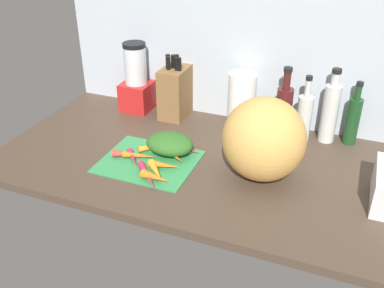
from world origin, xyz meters
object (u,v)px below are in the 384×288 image
carrot_9 (139,156)px  bottle_1 (304,117)px  carrot_4 (133,158)px  blender_appliance (136,82)px  carrot_2 (156,172)px  knife_block (175,92)px  cutting_board (149,161)px  carrot_8 (147,176)px  carrot_0 (164,165)px  bottle_2 (330,111)px  bottle_0 (284,110)px  carrot_1 (159,146)px  winter_squash (264,139)px  carrot_7 (155,177)px  paper_towel_roll (242,101)px  carrot_3 (173,154)px  bottle_3 (353,119)px  carrot_5 (187,150)px  carrot_6 (129,154)px

carrot_9 → bottle_1: size_ratio=0.45×
carrot_4 → blender_appliance: bearing=115.6°
carrot_2 → knife_block: bearing=106.0°
cutting_board → bottle_1: bottle_1 is taller
cutting_board → carrot_8: size_ratio=2.06×
carrot_0 → bottle_2: 67.51cm
bottle_0 → carrot_1: bearing=-145.4°
carrot_9 → bottle_1: (52.36, 37.35, 8.11)cm
winter_squash → blender_appliance: bearing=153.0°
winter_squash → blender_appliance: size_ratio=0.94×
carrot_1 → winter_squash: (40.15, -2.95, 12.35)cm
carrot_7 → carrot_9: bearing=137.0°
paper_towel_roll → carrot_2: bearing=-108.6°
carrot_1 → carrot_8: bearing=-75.3°
carrot_7 → carrot_4: bearing=145.7°
paper_towel_roll → carrot_3: bearing=-113.7°
carrot_3 → carrot_2: bearing=-93.1°
knife_block → carrot_1: bearing=-78.1°
carrot_7 → winter_squash: (31.67, 17.65, 11.90)cm
paper_towel_roll → bottle_3: bottle_3 is taller
paper_towel_roll → bottle_0: size_ratio=0.80×
carrot_1 → blender_appliance: 40.78cm
cutting_board → carrot_2: bearing=-49.0°
carrot_0 → carrot_7: bearing=-84.7°
carrot_9 → carrot_2: bearing=-36.0°
cutting_board → carrot_2: size_ratio=2.84×
paper_towel_roll → carrot_5: bearing=-111.7°
knife_block → paper_towel_roll: knife_block is taller
carrot_0 → carrot_7: size_ratio=1.04×
carrot_4 → knife_block: 42.55cm
cutting_board → bottle_1: size_ratio=1.26×
carrot_7 → carrot_8: carrot_7 is taller
cutting_board → carrot_6: (-7.59, -0.74, 1.74)cm
carrot_6 → carrot_7: carrot_7 is taller
carrot_5 → carrot_7: carrot_7 is taller
carrot_2 → paper_towel_roll: paper_towel_roll is taller
blender_appliance → bottle_0: (65.80, -2.08, -1.64)cm
paper_towel_roll → knife_block: bearing=-179.5°
bottle_1 → carrot_1: bearing=-150.3°
carrot_3 → carrot_5: carrot_3 is taller
carrot_1 → bottle_2: 66.77cm
carrot_4 → paper_towel_roll: bearing=55.9°
carrot_8 → carrot_4: bearing=139.7°
carrot_0 → bottle_3: 74.71cm
carrot_0 → carrot_6: carrot_0 is taller
carrot_8 → bottle_0: bearing=53.7°
blender_appliance → paper_towel_roll: 48.21cm
bottle_1 → bottle_2: bottle_2 is taller
carrot_6 → bottle_2: 78.01cm
carrot_9 → bottle_0: bearing=40.3°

